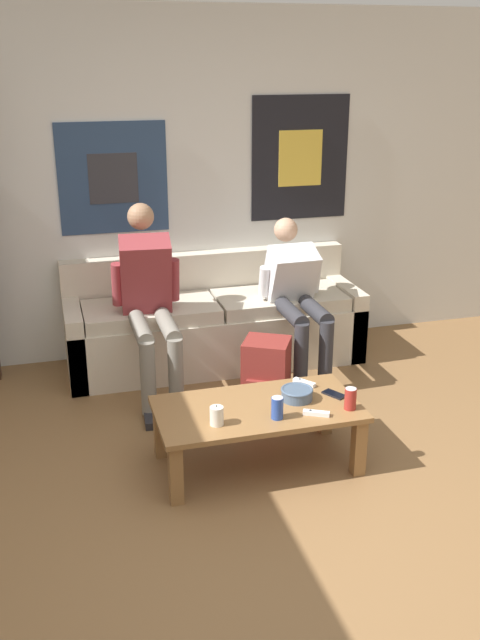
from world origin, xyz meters
name	(u,v)px	position (x,y,z in m)	size (l,w,h in m)	color
ground_plane	(285,552)	(0.00, 0.00, 0.00)	(18.00, 18.00, 0.00)	brown
wall_back	(174,188)	(0.00, 2.63, 1.28)	(10.00, 0.07, 2.55)	silver
couch	(214,325)	(0.21, 2.28, 0.29)	(2.19, 0.69, 0.79)	beige
coffee_table	(257,416)	(0.10, 0.78, 0.31)	(1.14, 0.60, 0.37)	olive
person_seated_adult	(149,296)	(-0.32, 1.93, 0.69)	(0.47, 0.94, 1.27)	gray
person_seated_teen	(297,294)	(0.73, 1.92, 0.61)	(0.47, 0.91, 1.10)	#2D2D33
backpack	(266,374)	(0.37, 1.49, 0.22)	(0.38, 0.38, 0.45)	maroon
ceramic_bowl	(297,393)	(0.34, 0.80, 0.41)	(0.18, 0.18, 0.07)	#475B75
pillar_candle	(217,416)	(-0.17, 0.64, 0.42)	(0.07, 0.07, 0.11)	silver
drink_can_blue	(277,408)	(0.16, 0.62, 0.43)	(0.07, 0.07, 0.12)	#28479E
drink_can_red	(350,399)	(0.58, 0.62, 0.43)	(0.07, 0.07, 0.12)	maroon
game_controller_near_left	(304,383)	(0.45, 0.98, 0.38)	(0.11, 0.14, 0.03)	white
game_controller_near_right	(316,413)	(0.37, 0.60, 0.38)	(0.14, 0.10, 0.03)	white
cell_phone	(334,394)	(0.56, 0.80, 0.37)	(0.13, 0.15, 0.01)	black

